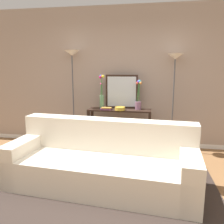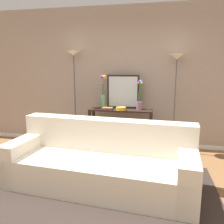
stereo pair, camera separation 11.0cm
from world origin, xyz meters
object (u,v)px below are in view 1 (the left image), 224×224
floor_lamp_right (174,76)px  vase_tall_flowers (102,94)px  couch (102,164)px  vase_short_flowers (138,99)px  console_table (119,122)px  fruit_bowl (120,108)px  floor_lamp_left (72,72)px  wall_mirror (122,92)px  book_row_under_console (101,145)px  book_stack (106,109)px

floor_lamp_right → vase_tall_flowers: floor_lamp_right is taller
couch → vase_short_flowers: vase_short_flowers is taller
console_table → fruit_bowl: bearing=-76.6°
floor_lamp_left → wall_mirror: bearing=2.3°
floor_lamp_right → book_row_under_console: size_ratio=7.08×
floor_lamp_left → floor_lamp_right: (1.96, -0.00, -0.06)m
vase_short_flowers → book_stack: vase_short_flowers is taller
wall_mirror → book_row_under_console: size_ratio=2.51×
vase_tall_flowers → fruit_bowl: bearing=-19.9°
wall_mirror → book_stack: (-0.27, -0.22, -0.31)m
vase_short_flowers → floor_lamp_right: bearing=4.5°
floor_lamp_left → floor_lamp_right: bearing=-0.0°
couch → wall_mirror: bearing=87.9°
floor_lamp_right → book_row_under_console: bearing=-176.1°
fruit_bowl → book_row_under_console: bearing=166.1°
fruit_bowl → book_stack: size_ratio=0.88×
floor_lamp_right → book_row_under_console: (-1.37, -0.09, -1.40)m
couch → book_stack: bearing=98.7°
console_table → couch: bearing=-91.5°
book_row_under_console → book_stack: bearing=-36.1°
floor_lamp_right → book_row_under_console: floor_lamp_right is taller
wall_mirror → vase_tall_flowers: same height
vase_tall_flowers → book_row_under_console: bearing=-102.6°
console_table → vase_tall_flowers: vase_tall_flowers is taller
floor_lamp_left → book_stack: size_ratio=8.69×
fruit_bowl → couch: bearing=-92.5°
console_table → vase_short_flowers: 0.58m
vase_tall_flowers → floor_lamp_right: bearing=2.2°
couch → vase_short_flowers: (0.39, 1.49, 0.69)m
wall_mirror → vase_tall_flowers: bearing=-166.2°
wall_mirror → floor_lamp_right: bearing=-2.3°
floor_lamp_left → book_stack: bearing=-14.3°
floor_lamp_right → vase_short_flowers: floor_lamp_right is taller
fruit_bowl → book_row_under_console: size_ratio=0.75×
fruit_bowl → floor_lamp_right: bearing=11.0°
couch → wall_mirror: (0.06, 1.58, 0.83)m
book_stack → vase_short_flowers: bearing=12.3°
fruit_bowl → wall_mirror: bearing=90.2°
vase_short_flowers → fruit_bowl: 0.40m
couch → vase_short_flowers: size_ratio=4.56×
console_table → book_stack: 0.38m
couch → book_row_under_console: (-0.33, 1.45, -0.26)m
wall_mirror → fruit_bowl: size_ratio=3.34×
vase_short_flowers → floor_lamp_left: bearing=177.8°
vase_tall_flowers → floor_lamp_left: bearing=175.0°
vase_short_flowers → vase_tall_flowers: bearing=-179.8°
floor_lamp_left → floor_lamp_right: floor_lamp_left is taller
floor_lamp_left → vase_tall_flowers: size_ratio=2.95×
floor_lamp_left → fruit_bowl: 1.20m
vase_tall_flowers → book_stack: size_ratio=2.95×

